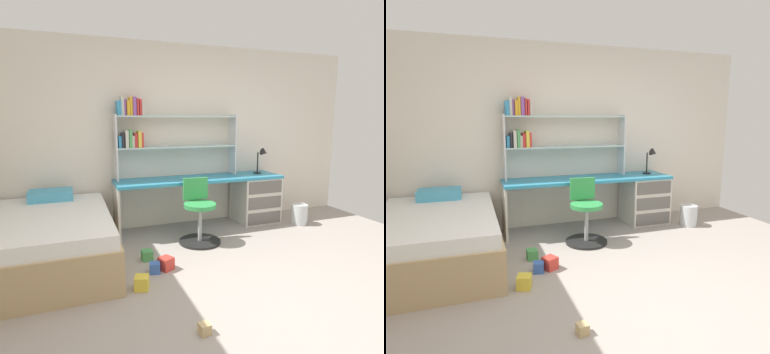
{
  "view_description": "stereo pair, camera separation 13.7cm",
  "coord_description": "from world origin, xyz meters",
  "views": [
    {
      "loc": [
        -1.44,
        -2.09,
        1.52
      ],
      "look_at": [
        -0.14,
        1.41,
        0.86
      ],
      "focal_mm": 30.79,
      "sensor_mm": 36.0,
      "label": 1
    },
    {
      "loc": [
        -1.31,
        -2.14,
        1.52
      ],
      "look_at": [
        -0.14,
        1.41,
        0.86
      ],
      "focal_mm": 30.79,
      "sensor_mm": 36.0,
      "label": 2
    }
  ],
  "objects": [
    {
      "name": "toy_block_natural_4",
      "position": [
        -0.61,
        -0.12,
        0.04
      ],
      "size": [
        0.09,
        0.09,
        0.08
      ],
      "primitive_type": "cube",
      "rotation": [
        0.0,
        0.0,
        0.12
      ],
      "color": "tan",
      "rests_on": "ground_plane"
    },
    {
      "name": "toy_block_blue_1",
      "position": [
        -0.71,
        0.93,
        0.05
      ],
      "size": [
        0.13,
        0.13,
        0.11
      ],
      "primitive_type": "cube",
      "rotation": [
        0.0,
        0.0,
        2.92
      ],
      "color": "#3860B7",
      "rests_on": "ground_plane"
    },
    {
      "name": "waste_bin",
      "position": [
        1.66,
        1.72,
        0.15
      ],
      "size": [
        0.24,
        0.24,
        0.29
      ],
      "primitive_type": "cylinder",
      "color": "silver",
      "rests_on": "ground_plane"
    },
    {
      "name": "room_shell",
      "position": [
        -1.2,
        1.2,
        1.28
      ],
      "size": [
        5.66,
        5.81,
        2.55
      ],
      "color": "silver",
      "rests_on": "ground_plane"
    },
    {
      "name": "swivel_chair",
      "position": [
        0.02,
        1.57,
        0.31
      ],
      "size": [
        0.52,
        0.52,
        0.79
      ],
      "color": "black",
      "rests_on": "ground_plane"
    },
    {
      "name": "toy_block_yellow_0",
      "position": [
        -0.9,
        0.66,
        0.06
      ],
      "size": [
        0.16,
        0.16,
        0.12
      ],
      "primitive_type": "cube",
      "rotation": [
        0.0,
        0.0,
        1.24
      ],
      "color": "gold",
      "rests_on": "ground_plane"
    },
    {
      "name": "ground_plane",
      "position": [
        0.0,
        0.0,
        -0.01
      ],
      "size": [
        5.66,
        5.81,
        0.02
      ],
      "primitive_type": "cube",
      "color": "#9E938C"
    },
    {
      "name": "toy_block_red_2",
      "position": [
        -0.59,
        0.97,
        0.06
      ],
      "size": [
        0.17,
        0.17,
        0.13
      ],
      "primitive_type": "cube",
      "rotation": [
        0.0,
        0.0,
        0.48
      ],
      "color": "red",
      "rests_on": "ground_plane"
    },
    {
      "name": "desk",
      "position": [
        0.9,
        2.1,
        0.41
      ],
      "size": [
        2.37,
        0.57,
        0.72
      ],
      "color": "teal",
      "rests_on": "ground_plane"
    },
    {
      "name": "bookshelf_hutch",
      "position": [
        -0.32,
        2.27,
        1.37
      ],
      "size": [
        1.72,
        0.22,
        1.09
      ],
      "color": "silver",
      "rests_on": "desk"
    },
    {
      "name": "desk_lamp",
      "position": [
        1.25,
        2.11,
        0.97
      ],
      "size": [
        0.2,
        0.17,
        0.38
      ],
      "color": "black",
      "rests_on": "desk"
    },
    {
      "name": "toy_block_green_3",
      "position": [
        -0.72,
        1.25,
        0.06
      ],
      "size": [
        0.12,
        0.12,
        0.11
      ],
      "primitive_type": "cube",
      "rotation": [
        0.0,
        0.0,
        0.04
      ],
      "color": "#479E51",
      "rests_on": "ground_plane"
    },
    {
      "name": "bed_platform",
      "position": [
        -1.68,
        1.49,
        0.28
      ],
      "size": [
        1.25,
        1.82,
        0.68
      ],
      "color": "tan",
      "rests_on": "ground_plane"
    }
  ]
}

